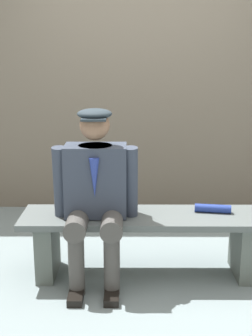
# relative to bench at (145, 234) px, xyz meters

# --- Properties ---
(ground_plane) EXTENTS (30.00, 30.00, 0.00)m
(ground_plane) POSITION_rel_bench_xyz_m (0.00, 0.00, -0.32)
(ground_plane) COLOR gray
(bench) EXTENTS (1.81, 0.45, 0.47)m
(bench) POSITION_rel_bench_xyz_m (0.00, 0.00, 0.00)
(bench) COLOR #515958
(bench) RESTS_ON ground
(seated_man) EXTENTS (0.60, 0.60, 1.24)m
(seated_man) POSITION_rel_bench_xyz_m (0.36, 0.07, 0.36)
(seated_man) COLOR #323A49
(seated_man) RESTS_ON ground
(rolled_magazine) EXTENTS (0.27, 0.10, 0.06)m
(rolled_magazine) POSITION_rel_bench_xyz_m (-0.49, -0.05, 0.18)
(rolled_magazine) COLOR navy
(rolled_magazine) RESTS_ON bench
(stadium_wall) EXTENTS (12.00, 0.24, 2.59)m
(stadium_wall) POSITION_rel_bench_xyz_m (0.00, -1.61, 0.97)
(stadium_wall) COLOR #695F51
(stadium_wall) RESTS_ON ground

